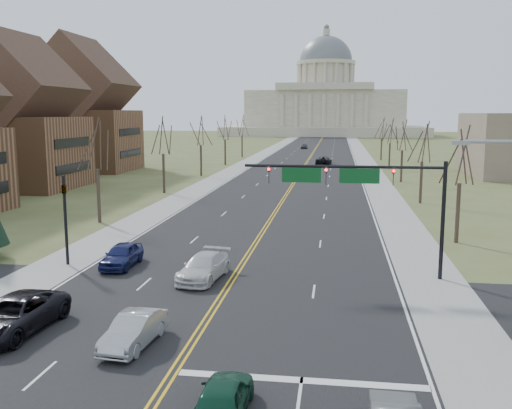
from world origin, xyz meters
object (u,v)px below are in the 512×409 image
(car_sb_inner_lead, at_px, (134,330))
(car_far_sb, at_px, (304,146))
(signal_mast, at_px, (358,184))
(car_sb_inner_second, at_px, (204,267))
(car_sb_outer_second, at_px, (122,255))
(car_sb_outer_lead, at_px, (14,315))
(car_far_nb, at_px, (324,160))
(signal_left, at_px, (65,210))
(car_nb_inner_lead, at_px, (223,398))

(car_sb_inner_lead, distance_m, car_far_sb, 140.41)
(signal_mast, distance_m, car_sb_inner_second, 10.64)
(signal_mast, bearing_deg, car_sb_outer_second, 179.79)
(car_sb_outer_lead, height_order, car_far_nb, car_sb_outer_lead)
(signal_mast, xyz_separation_m, signal_left, (-18.95, 0.00, -2.05))
(signal_mast, distance_m, car_sb_outer_lead, 20.22)
(car_sb_outer_lead, height_order, car_sb_outer_second, car_sb_outer_lead)
(car_nb_inner_lead, xyz_separation_m, car_sb_inner_lead, (-5.00, 5.28, -0.01))
(signal_mast, xyz_separation_m, car_sb_inner_lead, (-9.85, -12.27, -5.05))
(car_sb_inner_second, bearing_deg, car_far_sb, 98.11)
(car_sb_inner_lead, bearing_deg, signal_left, 132.17)
(car_nb_inner_lead, bearing_deg, car_sb_inner_lead, -46.87)
(car_nb_inner_lead, xyz_separation_m, car_sb_outer_lead, (-11.00, 5.99, 0.13))
(car_far_nb, distance_m, car_far_sb, 50.82)
(signal_left, bearing_deg, car_sb_outer_lead, -75.02)
(car_sb_inner_second, xyz_separation_m, car_sb_outer_second, (-6.01, 2.08, 0.01))
(car_far_nb, bearing_deg, car_sb_inner_lead, 90.76)
(car_sb_inner_lead, distance_m, car_far_nb, 90.25)
(car_sb_outer_lead, relative_size, car_sb_outer_second, 1.33)
(signal_left, height_order, car_far_nb, signal_left)
(signal_left, distance_m, car_sb_outer_lead, 12.30)
(car_sb_outer_lead, height_order, car_sb_inner_second, car_sb_outer_lead)
(car_nb_inner_lead, relative_size, car_sb_inner_second, 0.79)
(car_nb_inner_lead, height_order, car_sb_inner_second, car_sb_inner_second)
(car_sb_inner_lead, height_order, car_far_sb, car_far_sb)
(car_nb_inner_lead, height_order, car_sb_outer_lead, car_sb_outer_lead)
(car_nb_inner_lead, bearing_deg, car_far_nb, -90.87)
(car_far_sb, bearing_deg, signal_mast, -83.81)
(signal_left, bearing_deg, car_sb_inner_lead, -53.45)
(car_sb_inner_lead, distance_m, car_sb_outer_lead, 6.05)
(car_nb_inner_lead, xyz_separation_m, car_far_sb, (-5.87, 145.69, 0.02))
(car_nb_inner_lead, bearing_deg, signal_mast, -105.75)
(signal_mast, height_order, car_nb_inner_lead, signal_mast)
(car_sb_outer_lead, distance_m, car_sb_inner_second, 11.64)
(car_far_nb, bearing_deg, car_far_sb, -77.73)
(signal_left, relative_size, car_sb_inner_second, 1.15)
(signal_left, bearing_deg, car_far_nb, 79.05)
(car_nb_inner_lead, relative_size, car_sb_inner_lead, 0.97)
(car_sb_outer_lead, bearing_deg, signal_left, 109.38)
(signal_mast, xyz_separation_m, car_sb_outer_second, (-15.18, 0.06, -4.98))
(signal_mast, xyz_separation_m, car_far_nb, (-3.90, 77.79, -4.92))
(car_far_sb, bearing_deg, car_sb_outer_second, -90.59)
(car_nb_inner_lead, bearing_deg, car_sb_inner_second, -74.74)
(car_nb_inner_lead, bearing_deg, car_sb_outer_lead, -28.88)
(signal_left, xyz_separation_m, car_far_sb, (8.22, 128.14, -2.98))
(car_far_nb, bearing_deg, signal_mast, 97.41)
(car_sb_outer_lead, bearing_deg, car_far_sb, 92.29)
(car_sb_inner_second, bearing_deg, car_far_nb, 93.64)
(car_far_sb, bearing_deg, car_far_nb, -80.87)
(signal_left, bearing_deg, car_sb_inner_second, -11.72)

